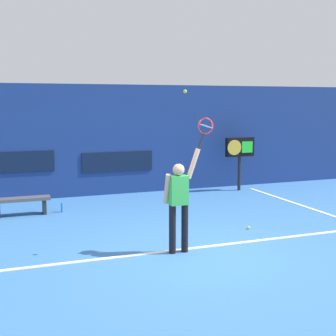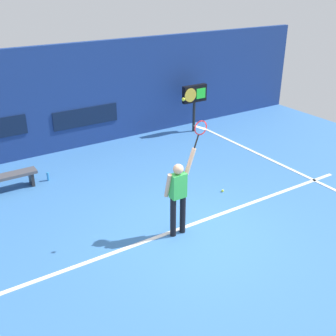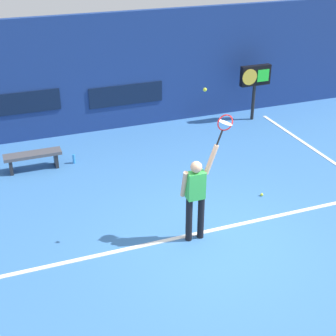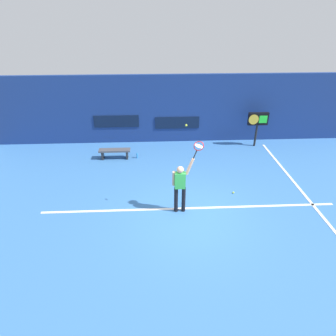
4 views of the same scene
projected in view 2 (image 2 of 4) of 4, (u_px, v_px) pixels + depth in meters
ground_plane at (197, 233)px, 9.19m from camera, size 18.00×18.00×0.00m
back_wall at (83, 96)px, 13.28m from camera, size 18.00×0.20×3.34m
sponsor_banner_center at (86, 117)px, 13.47m from camera, size 2.20×0.03×0.60m
court_baseline at (188, 226)px, 9.45m from camera, size 10.00×0.10×0.01m
court_sideline at (271, 160)px, 12.81m from camera, size 0.10×7.00×0.01m
tennis_player at (178, 193)px, 8.77m from camera, size 0.68×0.31×1.97m
tennis_racket at (200, 129)px, 8.45m from camera, size 0.40×0.27×0.63m
tennis_ball at (183, 99)px, 8.04m from camera, size 0.07×0.07×0.07m
scoreboard_clock at (194, 96)px, 14.63m from camera, size 0.96×0.20×1.70m
court_bench at (10, 178)px, 10.92m from camera, size 1.40×0.36×0.45m
water_bottle at (48, 176)px, 11.50m from camera, size 0.07×0.07×0.24m
spare_ball at (223, 191)px, 10.93m from camera, size 0.07×0.07×0.07m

